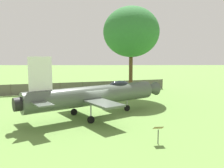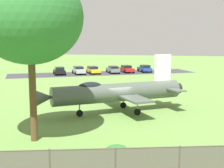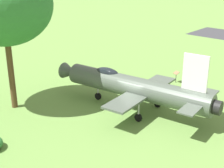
{
  "view_description": "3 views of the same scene",
  "coord_description": "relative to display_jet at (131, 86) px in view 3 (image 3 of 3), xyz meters",
  "views": [
    {
      "loc": [
        -1.37,
        20.58,
        5.56
      ],
      "look_at": [
        -1.61,
        -3.61,
        2.5
      ],
      "focal_mm": 37.83,
      "sensor_mm": 36.0,
      "label": 1
    },
    {
      "loc": [
        5.51,
        -27.78,
        6.91
      ],
      "look_at": [
        -2.33,
        8.02,
        1.5
      ],
      "focal_mm": 49.61,
      "sensor_mm": 36.0,
      "label": 2
    },
    {
      "loc": [
        21.65,
        -10.08,
        11.27
      ],
      "look_at": [
        -1.45,
        -1.43,
        1.92
      ],
      "focal_mm": 52.11,
      "sensor_mm": 36.0,
      "label": 3
    }
  ],
  "objects": [
    {
      "name": "ground_plane",
      "position": [
        0.31,
        0.22,
        -1.98
      ],
      "size": [
        200.0,
        200.0,
        0.0
      ],
      "primitive_type": "plane",
      "color": "#668E42"
    },
    {
      "name": "shade_tree",
      "position": [
        -3.72,
        -8.81,
        6.29
      ],
      "size": [
        6.9,
        7.35,
        11.37
      ],
      "color": "brown",
      "rests_on": "ground_plane"
    },
    {
      "name": "display_jet",
      "position": [
        0.0,
        0.0,
        0.0
      ],
      "size": [
        12.96,
        10.37,
        5.39
      ],
      "rotation": [
        0.0,
        0.0,
        3.74
      ],
      "color": "#4C564C",
      "rests_on": "ground_plane"
    },
    {
      "name": "info_plaque",
      "position": [
        -4.08,
        6.63,
        -1.12
      ],
      "size": [
        0.64,
        0.46,
        1.14
      ],
      "color": "#333333",
      "rests_on": "ground_plane"
    }
  ]
}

